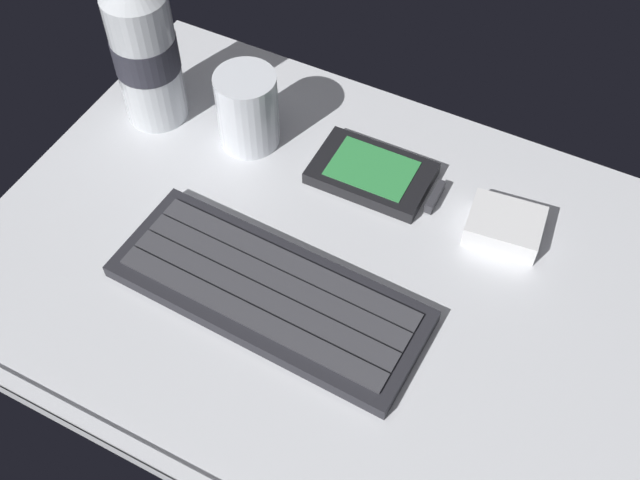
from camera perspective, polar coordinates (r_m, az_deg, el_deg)
name	(u,v)px	position (r cm, az deg, el deg)	size (l,w,h in cm)	color
ground_plane	(319,267)	(73.98, -0.08, -1.98)	(64.00, 48.00, 2.80)	silver
keyboard	(269,293)	(70.35, -3.79, -3.88)	(29.44, 12.22, 1.70)	#232328
handheld_device	(377,175)	(79.15, 4.25, 4.76)	(12.85, 7.70, 1.50)	black
juice_cup	(248,112)	(81.08, -5.33, 9.36)	(6.40, 6.40, 8.50)	silver
water_bottle	(144,47)	(82.30, -12.79, 13.67)	(6.73, 6.73, 20.80)	silver
charger_block	(505,226)	(76.21, 13.41, 1.00)	(7.00, 5.60, 2.40)	white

